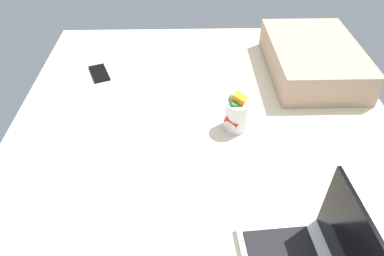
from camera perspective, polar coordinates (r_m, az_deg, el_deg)
bed_mattress at (r=125.85cm, az=2.15°, el=-6.04°), size 180.00×140.00×18.00cm
snack_cup at (r=124.28cm, az=7.22°, el=2.35°), size 10.35×9.24×14.34cm
cell_phone at (r=160.41cm, az=-14.71°, el=8.54°), size 15.52×11.51×0.80cm
pillow at (r=161.96cm, az=18.88°, el=10.50°), size 52.00×36.00×13.00cm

